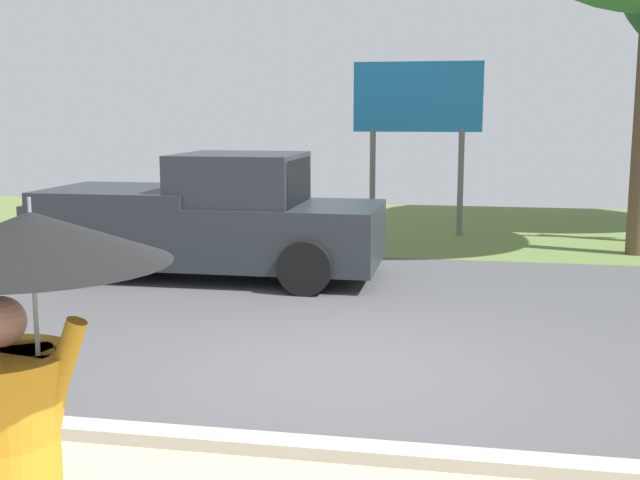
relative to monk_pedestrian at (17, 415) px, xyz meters
The scene contains 4 objects.
ground_plane 7.44m from the monk_pedestrian, 84.13° to the left, with size 40.00×22.00×0.20m.
monk_pedestrian is the anchor object (origin of this frame).
pickup_truck 8.57m from the monk_pedestrian, 102.79° to the left, with size 5.20×2.28×1.88m.
roadside_billboard 13.26m from the monk_pedestrian, 86.04° to the left, with size 2.60×0.12×3.50m.
Camera 1 is at (1.14, -7.30, 2.47)m, focal length 43.83 mm.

